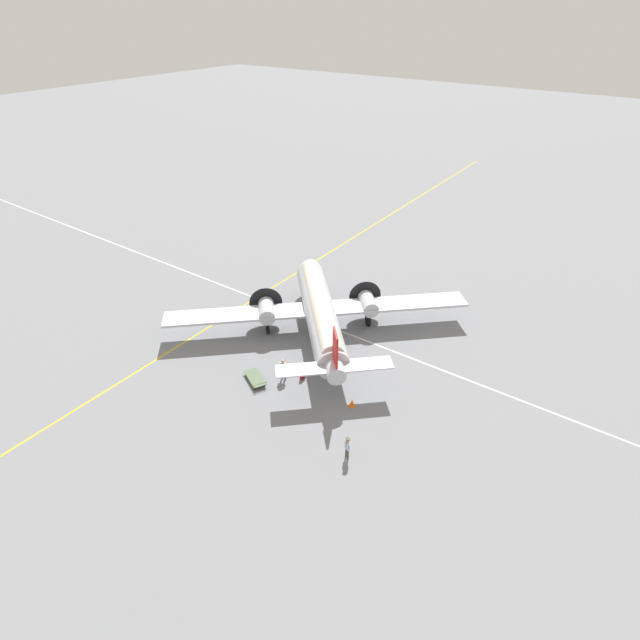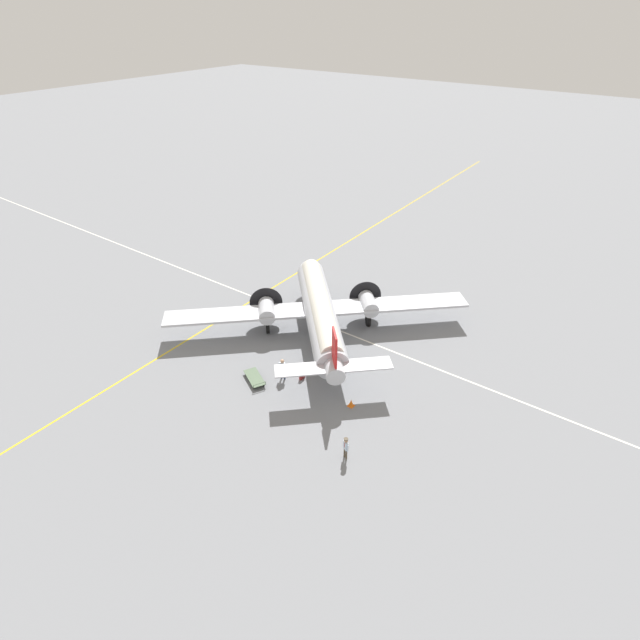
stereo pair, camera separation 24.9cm
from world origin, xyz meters
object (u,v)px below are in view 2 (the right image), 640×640
(baggage_cart, at_px, (255,378))
(traffic_cone, at_px, (351,403))
(airliner_main, at_px, (319,309))
(crew_foreground, at_px, (346,446))
(passenger_boarding, at_px, (283,367))
(suitcase_near_door, at_px, (302,375))

(baggage_cart, distance_m, traffic_cone, 7.54)
(airliner_main, distance_m, traffic_cone, 9.54)
(airliner_main, distance_m, crew_foreground, 13.87)
(crew_foreground, bearing_deg, passenger_boarding, 3.10)
(airliner_main, relative_size, suitcase_near_door, 31.93)
(passenger_boarding, bearing_deg, baggage_cart, 26.19)
(crew_foreground, height_order, suitcase_near_door, crew_foreground)
(baggage_cart, xyz_separation_m, traffic_cone, (1.86, -7.30, -0.01))
(passenger_boarding, relative_size, suitcase_near_door, 2.81)
(crew_foreground, relative_size, baggage_cart, 0.68)
(crew_foreground, bearing_deg, airliner_main, -19.62)
(airliner_main, relative_size, crew_foreground, 12.20)
(crew_foreground, xyz_separation_m, passenger_boarding, (3.71, 7.98, 0.05))
(crew_foreground, relative_size, passenger_boarding, 0.93)
(airliner_main, xyz_separation_m, passenger_boarding, (-6.49, -1.32, -1.36))
(airliner_main, xyz_separation_m, traffic_cone, (-6.04, -7.06, -2.18))
(suitcase_near_door, xyz_separation_m, traffic_cone, (-0.40, -4.60, -0.04))
(crew_foreground, xyz_separation_m, baggage_cart, (2.29, 9.54, -0.76))
(crew_foreground, relative_size, traffic_cone, 2.94)
(baggage_cart, bearing_deg, traffic_cone, -137.51)
(traffic_cone, bearing_deg, passenger_boarding, 94.45)
(crew_foreground, bearing_deg, suitcase_near_door, -5.67)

